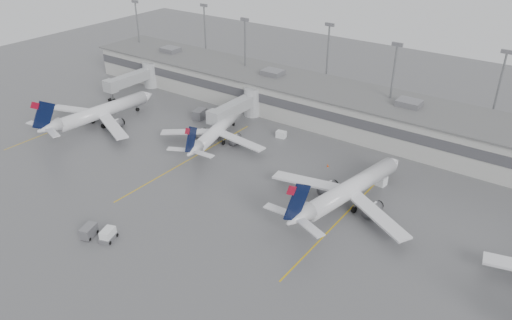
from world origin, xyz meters
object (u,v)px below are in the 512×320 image
Objects in this scene: jet_far_left at (98,112)px; jet_mid_left at (216,131)px; jet_mid_right at (347,190)px; baggage_tug at (108,236)px.

jet_far_left is 1.18× the size of jet_mid_left.
jet_far_left is 1.01× the size of jet_mid_right.
jet_mid_right is 9.30× the size of baggage_tug.
baggage_tug is (-26.14, -30.36, -2.46)m from jet_mid_right.
jet_mid_left is 37.70m from baggage_tug.
jet_mid_left is at bearing 21.91° from jet_far_left.
baggage_tug is (8.27, -36.72, -2.01)m from jet_mid_left.
jet_mid_right is at bearing 6.89° from jet_far_left.
jet_mid_right is at bearing 30.54° from baggage_tug.
jet_far_left is at bearing -177.04° from jet_mid_left.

